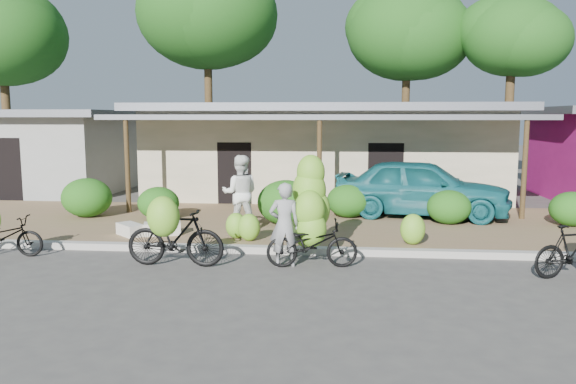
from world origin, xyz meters
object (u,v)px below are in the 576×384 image
object	(u,v)px
sack_near	(162,229)
sack_far	(130,230)
tree_far_center	(203,11)
teal_van	(421,188)
bike_far_left	(1,233)
tree_near_right	(507,35)
bystander	(240,193)
tree_center_right	(403,30)
bike_left	(173,234)
bike_center	(311,221)
vendor	(284,225)

from	to	relation	value
sack_near	sack_far	distance (m)	0.75
tree_far_center	teal_van	xyz separation A→B (m)	(8.55, -9.91, -6.73)
bike_far_left	tree_near_right	bearing A→B (deg)	-51.31
bystander	teal_van	size ratio (longest dim) A/B	0.39
sack_near	sack_far	xyz separation A→B (m)	(-0.74, -0.14, -0.01)
tree_center_right	bystander	distance (m)	14.98
bike_left	tree_far_center	bearing A→B (deg)	12.86
tree_far_center	bystander	bearing A→B (deg)	-72.73
tree_far_center	bike_far_left	distance (m)	16.67
tree_center_right	teal_van	world-z (taller)	tree_center_right
tree_center_right	teal_van	distance (m)	11.94
bystander	tree_near_right	bearing A→B (deg)	-135.49
bike_left	teal_van	bearing A→B (deg)	-43.19
bike_center	bystander	bearing A→B (deg)	30.61
tree_near_right	teal_van	size ratio (longest dim) A/B	1.62
tree_near_right	teal_van	distance (m)	10.89
tree_center_right	sack_far	bearing A→B (deg)	-119.28
sack_near	bystander	world-z (taller)	bystander
bike_left	sack_far	size ratio (longest dim) A/B	2.60
teal_van	bike_far_left	bearing A→B (deg)	128.96
bike_far_left	teal_van	bearing A→B (deg)	-66.98
tree_far_center	bike_center	size ratio (longest dim) A/B	4.67
bike_left	vendor	world-z (taller)	vendor
bike_center	bike_left	bearing A→B (deg)	95.88
bike_far_left	bike_left	size ratio (longest dim) A/B	0.87
bike_left	bystander	world-z (taller)	bystander
tree_far_center	vendor	world-z (taller)	tree_far_center
tree_center_right	vendor	world-z (taller)	tree_center_right
tree_center_right	bike_far_left	bearing A→B (deg)	-121.98
tree_near_right	vendor	bearing A→B (deg)	-119.73
tree_center_right	tree_near_right	xyz separation A→B (m)	(4.00, -2.00, -0.53)
sack_near	sack_far	size ratio (longest dim) A/B	1.13
vendor	tree_near_right	bearing A→B (deg)	-129.52
tree_far_center	bike_center	world-z (taller)	tree_far_center
tree_near_right	tree_center_right	bearing A→B (deg)	153.43
sack_near	tree_far_center	bearing A→B (deg)	99.07
bike_far_left	bike_center	xyz separation A→B (m)	(6.42, 0.17, 0.34)
tree_far_center	sack_far	world-z (taller)	tree_far_center
tree_far_center	sack_near	world-z (taller)	tree_far_center
bike_left	sack_far	bearing A→B (deg)	39.24
bike_left	sack_far	xyz separation A→B (m)	(-1.75, 2.26, -0.41)
vendor	teal_van	world-z (taller)	teal_van
tree_far_center	bike_far_left	size ratio (longest dim) A/B	5.98
bike_center	vendor	world-z (taller)	bike_center
tree_near_right	tree_far_center	bearing A→B (deg)	173.42
sack_far	teal_van	world-z (taller)	teal_van
sack_near	bike_far_left	bearing A→B (deg)	-144.12
bystander	bike_far_left	bearing A→B (deg)	25.25
tree_center_right	bike_left	size ratio (longest dim) A/B	4.52
sack_far	tree_far_center	bearing A→B (deg)	95.81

